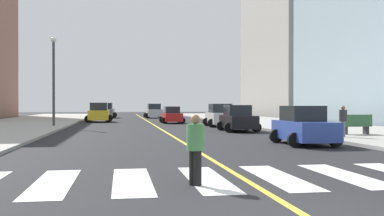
# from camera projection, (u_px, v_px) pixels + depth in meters

# --- Properties ---
(sidewalk_kerb_east) EXTENTS (10.00, 120.00, 0.15)m
(sidewalk_kerb_east) POSITION_uv_depth(u_px,v_px,m) (358.00, 132.00, 28.71)
(sidewalk_kerb_east) COLOR #9E9B93
(sidewalk_kerb_east) RESTS_ON ground
(crosswalk_paint) EXTENTS (13.50, 4.00, 0.01)m
(crosswalk_paint) POSITION_uv_depth(u_px,v_px,m) (242.00, 178.00, 10.98)
(crosswalk_paint) COLOR silver
(crosswalk_paint) RESTS_ON ground
(lane_divider_paint) EXTENTS (0.16, 80.00, 0.01)m
(lane_divider_paint) POSITION_uv_depth(u_px,v_px,m) (149.00, 122.00, 46.53)
(lane_divider_paint) COLOR yellow
(lane_divider_paint) RESTS_ON ground
(parking_garage_concrete) EXTENTS (18.00, 24.00, 31.17)m
(parking_garage_concrete) POSITION_uv_depth(u_px,v_px,m) (314.00, 21.00, 72.66)
(parking_garage_concrete) COLOR #9E9B93
(parking_garage_concrete) RESTS_ON ground
(car_red_nearest) EXTENTS (2.35, 3.74, 1.66)m
(car_red_nearest) POSITION_uv_depth(u_px,v_px,m) (172.00, 115.00, 44.07)
(car_red_nearest) COLOR red
(car_red_nearest) RESTS_ON ground
(car_white_second) EXTENTS (2.75, 4.34, 1.92)m
(car_white_second) POSITION_uv_depth(u_px,v_px,m) (221.00, 116.00, 37.37)
(car_white_second) COLOR silver
(car_white_second) RESTS_ON ground
(car_blue_third) EXTENTS (2.53, 4.00, 1.77)m
(car_blue_third) POSITION_uv_depth(u_px,v_px,m) (304.00, 126.00, 20.32)
(car_blue_third) COLOR #2D479E
(car_blue_third) RESTS_ON ground
(car_silver_fourth) EXTENTS (2.85, 4.50, 1.99)m
(car_silver_fourth) POSITION_uv_depth(u_px,v_px,m) (154.00, 111.00, 61.92)
(car_silver_fourth) COLOR #B7B7BC
(car_silver_fourth) RESTS_ON ground
(car_yellow_fifth) EXTENTS (2.87, 4.59, 2.05)m
(car_yellow_fifth) POSITION_uv_depth(u_px,v_px,m) (99.00, 113.00, 47.37)
(car_yellow_fifth) COLOR gold
(car_yellow_fifth) RESTS_ON ground
(car_gray_sixth) EXTENTS (3.05, 4.78, 2.10)m
(car_gray_sixth) POSITION_uv_depth(u_px,v_px,m) (106.00, 111.00, 62.28)
(car_gray_sixth) COLOR slate
(car_gray_sixth) RESTS_ON ground
(car_black_seventh) EXTENTS (2.56, 4.07, 1.80)m
(car_black_seventh) POSITION_uv_depth(u_px,v_px,m) (238.00, 119.00, 30.59)
(car_black_seventh) COLOR black
(car_black_seventh) RESTS_ON ground
(park_bench) EXTENTS (1.83, 0.69, 1.12)m
(park_bench) POSITION_uv_depth(u_px,v_px,m) (356.00, 125.00, 25.11)
(park_bench) COLOR #33603D
(park_bench) RESTS_ON sidewalk_kerb_east
(pedestrian_crossing) EXTENTS (0.39, 0.39, 1.60)m
(pedestrian_crossing) POSITION_uv_depth(u_px,v_px,m) (195.00, 146.00, 9.98)
(pedestrian_crossing) COLOR black
(pedestrian_crossing) RESTS_ON ground
(pedestrian_waiting_east) EXTENTS (0.40, 0.40, 1.63)m
(pedestrian_waiting_east) POSITION_uv_depth(u_px,v_px,m) (343.00, 120.00, 23.07)
(pedestrian_waiting_east) COLOR slate
(pedestrian_waiting_east) RESTS_ON sidewalk_kerb_east
(street_lamp) EXTENTS (0.44, 0.44, 7.13)m
(street_lamp) POSITION_uv_depth(u_px,v_px,m) (54.00, 73.00, 35.82)
(street_lamp) COLOR #38383D
(street_lamp) RESTS_ON sidewalk_kerb_west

